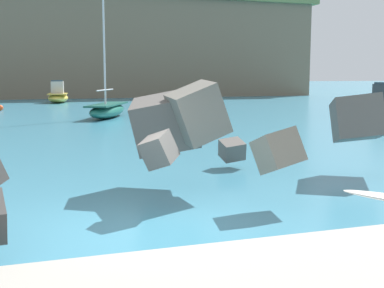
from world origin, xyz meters
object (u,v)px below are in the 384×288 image
object	(u,v)px
boat_near_left	(58,96)
mooring_buoy_inner	(0,108)
mooring_buoy_middle	(151,105)
boat_near_centre	(108,110)

from	to	relation	value
boat_near_left	mooring_buoy_inner	distance (m)	11.47
boat_near_left	mooring_buoy_middle	size ratio (longest dim) A/B	11.21
boat_near_centre	mooring_buoy_inner	world-z (taller)	boat_near_centre
boat_near_left	mooring_buoy_middle	world-z (taller)	boat_near_left
boat_near_centre	mooring_buoy_inner	distance (m)	11.46
boat_near_left	mooring_buoy_inner	xyz separation A→B (m)	(-4.90, -10.36, -0.48)
boat_near_left	boat_near_centre	distance (m)	19.61
boat_near_centre	mooring_buoy_inner	bearing A→B (deg)	126.99
mooring_buoy_inner	mooring_buoy_middle	xyz separation A→B (m)	(11.75, -0.70, 0.00)
boat_near_centre	boat_near_left	bearing A→B (deg)	95.81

